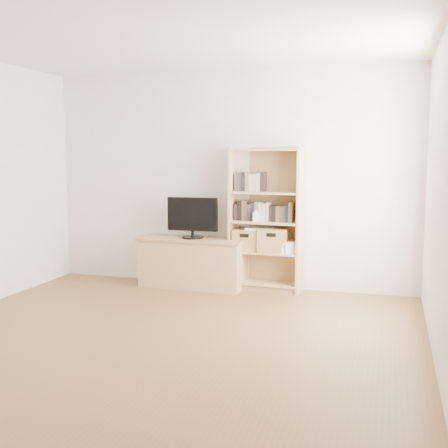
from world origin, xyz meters
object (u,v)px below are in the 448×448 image
at_px(bookshelf, 266,220).
at_px(television, 193,218).
at_px(baby_monitor, 256,217).
at_px(basket_right, 274,240).
at_px(laptop, 260,229).
at_px(basket_left, 247,240).
at_px(tv_stand, 193,263).

bearing_deg(bookshelf, television, -171.61).
relative_size(television, baby_monitor, 5.53).
bearing_deg(basket_right, laptop, 178.81).
bearing_deg(bookshelf, basket_right, -2.60).
relative_size(bookshelf, laptop, 5.16).
distance_m(basket_left, laptop, 0.21).
distance_m(bookshelf, basket_right, 0.26).
relative_size(baby_monitor, basket_right, 0.34).
distance_m(television, baby_monitor, 0.78).
distance_m(tv_stand, bookshelf, 1.04).
relative_size(bookshelf, basket_left, 5.49).
distance_m(television, basket_left, 0.71).
bearing_deg(baby_monitor, laptop, 66.42).
height_order(tv_stand, basket_left, basket_left).
distance_m(television, basket_right, 1.01).
xyz_separation_m(television, laptop, (0.81, 0.08, -0.11)).
height_order(television, basket_right, television).
height_order(tv_stand, baby_monitor, baby_monitor).
xyz_separation_m(baby_monitor, basket_left, (-0.13, 0.10, -0.29)).
bearing_deg(tv_stand, laptop, 6.93).
height_order(bookshelf, baby_monitor, bookshelf).
distance_m(tv_stand, television, 0.56).
bearing_deg(television, baby_monitor, -1.17).
relative_size(tv_stand, basket_left, 4.08).
xyz_separation_m(television, baby_monitor, (0.78, -0.00, 0.04)).
xyz_separation_m(tv_stand, basket_left, (0.65, 0.09, 0.31)).
bearing_deg(laptop, television, -178.79).
xyz_separation_m(bookshelf, television, (-0.88, -0.08, 0.00)).
distance_m(baby_monitor, basket_left, 0.33).
distance_m(bookshelf, baby_monitor, 0.14).
bearing_deg(basket_left, tv_stand, -171.43).
bearing_deg(basket_left, basket_right, -2.27).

